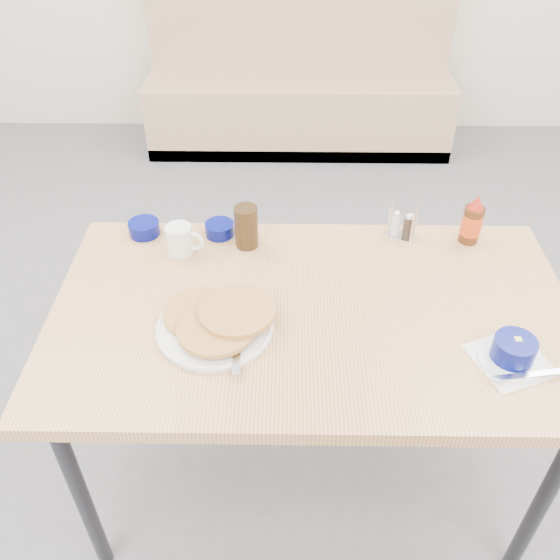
{
  "coord_description": "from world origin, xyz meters",
  "views": [
    {
      "loc": [
        -0.07,
        -0.92,
        1.83
      ],
      "look_at": [
        -0.09,
        0.3,
        0.82
      ],
      "focal_mm": 38.0,
      "sensor_mm": 36.0,
      "label": 1
    }
  ],
  "objects_px": {
    "condiment_caddy": "(401,226)",
    "butter_bowl": "(220,229)",
    "booth_bench": "(299,88)",
    "pancake_plate": "(217,322)",
    "coffee_mug": "(181,240)",
    "creamer_bowl": "(144,228)",
    "dining_table": "(312,326)",
    "grits_setting": "(513,352)",
    "amber_tumbler": "(246,227)",
    "syrup_bottle": "(472,222)"
  },
  "relations": [
    {
      "from": "booth_bench",
      "to": "syrup_bottle",
      "type": "relative_size",
      "value": 11.99
    },
    {
      "from": "coffee_mug",
      "to": "grits_setting",
      "type": "relative_size",
      "value": 0.5
    },
    {
      "from": "booth_bench",
      "to": "syrup_bottle",
      "type": "distance_m",
      "value": 2.32
    },
    {
      "from": "grits_setting",
      "to": "creamer_bowl",
      "type": "height_order",
      "value": "grits_setting"
    },
    {
      "from": "dining_table",
      "to": "creamer_bowl",
      "type": "height_order",
      "value": "creamer_bowl"
    },
    {
      "from": "dining_table",
      "to": "butter_bowl",
      "type": "xyz_separation_m",
      "value": [
        -0.28,
        0.34,
        0.08
      ]
    },
    {
      "from": "dining_table",
      "to": "condiment_caddy",
      "type": "xyz_separation_m",
      "value": [
        0.28,
        0.34,
        0.1
      ]
    },
    {
      "from": "booth_bench",
      "to": "creamer_bowl",
      "type": "xyz_separation_m",
      "value": [
        -0.51,
        -2.19,
        0.43
      ]
    },
    {
      "from": "condiment_caddy",
      "to": "butter_bowl",
      "type": "bearing_deg",
      "value": -156.87
    },
    {
      "from": "amber_tumbler",
      "to": "booth_bench",
      "type": "bearing_deg",
      "value": 85.13
    },
    {
      "from": "coffee_mug",
      "to": "amber_tumbler",
      "type": "height_order",
      "value": "amber_tumbler"
    },
    {
      "from": "booth_bench",
      "to": "coffee_mug",
      "type": "xyz_separation_m",
      "value": [
        -0.38,
        -2.29,
        0.46
      ]
    },
    {
      "from": "booth_bench",
      "to": "syrup_bottle",
      "type": "xyz_separation_m",
      "value": [
        0.49,
        -2.22,
        0.48
      ]
    },
    {
      "from": "dining_table",
      "to": "creamer_bowl",
      "type": "relative_size",
      "value": 14.69
    },
    {
      "from": "condiment_caddy",
      "to": "dining_table",
      "type": "bearing_deg",
      "value": -106.43
    },
    {
      "from": "booth_bench",
      "to": "grits_setting",
      "type": "relative_size",
      "value": 8.15
    },
    {
      "from": "pancake_plate",
      "to": "syrup_bottle",
      "type": "xyz_separation_m",
      "value": [
        0.73,
        0.4,
        0.05
      ]
    },
    {
      "from": "pancake_plate",
      "to": "condiment_caddy",
      "type": "height_order",
      "value": "condiment_caddy"
    },
    {
      "from": "coffee_mug",
      "to": "grits_setting",
      "type": "bearing_deg",
      "value": -26.42
    },
    {
      "from": "grits_setting",
      "to": "dining_table",
      "type": "bearing_deg",
      "value": 159.28
    },
    {
      "from": "coffee_mug",
      "to": "butter_bowl",
      "type": "bearing_deg",
      "value": 41.45
    },
    {
      "from": "creamer_bowl",
      "to": "butter_bowl",
      "type": "distance_m",
      "value": 0.23
    },
    {
      "from": "condiment_caddy",
      "to": "pancake_plate",
      "type": "bearing_deg",
      "value": -118.67
    },
    {
      "from": "booth_bench",
      "to": "amber_tumbler",
      "type": "relative_size",
      "value": 14.34
    },
    {
      "from": "dining_table",
      "to": "grits_setting",
      "type": "height_order",
      "value": "grits_setting"
    },
    {
      "from": "grits_setting",
      "to": "butter_bowl",
      "type": "distance_m",
      "value": 0.92
    },
    {
      "from": "pancake_plate",
      "to": "coffee_mug",
      "type": "xyz_separation_m",
      "value": [
        -0.14,
        0.32,
        0.02
      ]
    },
    {
      "from": "booth_bench",
      "to": "condiment_caddy",
      "type": "bearing_deg",
      "value": -82.7
    },
    {
      "from": "booth_bench",
      "to": "butter_bowl",
      "type": "xyz_separation_m",
      "value": [
        -0.28,
        -2.19,
        0.43
      ]
    },
    {
      "from": "amber_tumbler",
      "to": "syrup_bottle",
      "type": "height_order",
      "value": "syrup_bottle"
    },
    {
      "from": "dining_table",
      "to": "coffee_mug",
      "type": "distance_m",
      "value": 0.47
    },
    {
      "from": "booth_bench",
      "to": "butter_bowl",
      "type": "bearing_deg",
      "value": -97.25
    },
    {
      "from": "pancake_plate",
      "to": "amber_tumbler",
      "type": "relative_size",
      "value": 2.41
    },
    {
      "from": "butter_bowl",
      "to": "condiment_caddy",
      "type": "distance_m",
      "value": 0.56
    },
    {
      "from": "syrup_bottle",
      "to": "butter_bowl",
      "type": "bearing_deg",
      "value": 178.41
    },
    {
      "from": "dining_table",
      "to": "syrup_bottle",
      "type": "distance_m",
      "value": 0.6
    },
    {
      "from": "dining_table",
      "to": "grits_setting",
      "type": "relative_size",
      "value": 6.0
    },
    {
      "from": "creamer_bowl",
      "to": "condiment_caddy",
      "type": "distance_m",
      "value": 0.8
    },
    {
      "from": "butter_bowl",
      "to": "syrup_bottle",
      "type": "relative_size",
      "value": 0.57
    },
    {
      "from": "creamer_bowl",
      "to": "amber_tumbler",
      "type": "height_order",
      "value": "amber_tumbler"
    },
    {
      "from": "booth_bench",
      "to": "pancake_plate",
      "type": "distance_m",
      "value": 2.66
    },
    {
      "from": "booth_bench",
      "to": "dining_table",
      "type": "xyz_separation_m",
      "value": [
        0.0,
        -2.53,
        0.35
      ]
    },
    {
      "from": "condiment_caddy",
      "to": "syrup_bottle",
      "type": "distance_m",
      "value": 0.21
    },
    {
      "from": "coffee_mug",
      "to": "butter_bowl",
      "type": "distance_m",
      "value": 0.14
    },
    {
      "from": "grits_setting",
      "to": "condiment_caddy",
      "type": "height_order",
      "value": "condiment_caddy"
    },
    {
      "from": "dining_table",
      "to": "syrup_bottle",
      "type": "bearing_deg",
      "value": 33.26
    },
    {
      "from": "booth_bench",
      "to": "butter_bowl",
      "type": "distance_m",
      "value": 2.25
    },
    {
      "from": "booth_bench",
      "to": "condiment_caddy",
      "type": "height_order",
      "value": "booth_bench"
    },
    {
      "from": "syrup_bottle",
      "to": "coffee_mug",
      "type": "bearing_deg",
      "value": -175.3
    },
    {
      "from": "pancake_plate",
      "to": "amber_tumbler",
      "type": "distance_m",
      "value": 0.37
    }
  ]
}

